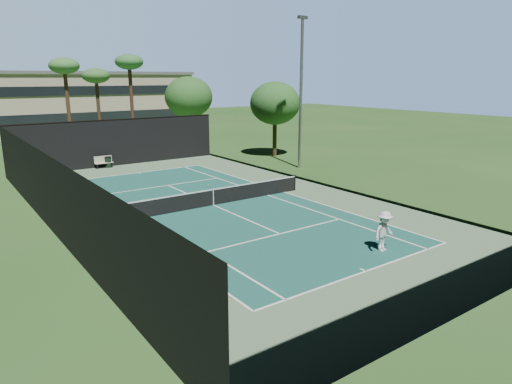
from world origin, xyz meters
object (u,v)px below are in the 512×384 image
at_px(tennis_net, 213,196).
at_px(trash_bin, 108,162).
at_px(tennis_ball_a, 229,300).
at_px(tennis_ball_c, 208,185).
at_px(park_bench, 104,162).
at_px(tennis_ball_b, 143,202).
at_px(tennis_ball_d, 147,200).
at_px(player, 384,231).

distance_m(tennis_net, trash_bin, 15.60).
xyz_separation_m(tennis_ball_a, tennis_ball_c, (8.07, 15.47, 0.01)).
distance_m(tennis_ball_a, tennis_ball_c, 17.45).
bearing_deg(tennis_net, park_bench, 95.86).
bearing_deg(park_bench, tennis_net, -84.14).
height_order(tennis_net, tennis_ball_a, tennis_net).
relative_size(tennis_ball_a, tennis_ball_b, 0.90).
height_order(tennis_ball_c, tennis_ball_d, tennis_ball_c).
bearing_deg(player, tennis_ball_d, 104.68).
height_order(tennis_ball_d, park_bench, park_bench).
bearing_deg(tennis_ball_c, tennis_ball_b, -163.35).
bearing_deg(tennis_ball_b, tennis_ball_c, 16.65).
xyz_separation_m(tennis_ball_d, park_bench, (1.19, 12.20, 0.51)).
relative_size(tennis_ball_b, tennis_ball_d, 0.97).
height_order(tennis_net, tennis_ball_c, tennis_net).
bearing_deg(tennis_ball_b, tennis_ball_d, 39.57).
bearing_deg(tennis_ball_b, player, -68.05).
xyz_separation_m(tennis_ball_b, tennis_ball_c, (5.58, 1.67, 0.00)).
bearing_deg(player, tennis_net, 97.06).
distance_m(tennis_ball_c, park_bench, 11.59).
relative_size(tennis_net, tennis_ball_d, 181.72).
bearing_deg(tennis_net, trash_bin, 94.52).
relative_size(tennis_net, tennis_ball_b, 188.31).
xyz_separation_m(tennis_ball_b, park_bench, (1.62, 12.55, 0.51)).
height_order(tennis_net, trash_bin, tennis_net).
height_order(tennis_ball_a, tennis_ball_b, tennis_ball_b).
distance_m(tennis_ball_b, tennis_ball_c, 5.83).
bearing_deg(tennis_ball_a, tennis_ball_d, 78.35).
height_order(park_bench, trash_bin, park_bench).
distance_m(tennis_net, park_bench, 15.69).
xyz_separation_m(tennis_net, tennis_ball_b, (-3.22, 3.06, -0.52)).
xyz_separation_m(tennis_ball_d, trash_bin, (1.57, 12.14, 0.44)).
bearing_deg(trash_bin, tennis_ball_a, -99.68).
bearing_deg(tennis_ball_c, tennis_ball_d, -165.66).
distance_m(tennis_net, tennis_ball_b, 4.47).
xyz_separation_m(player, tennis_ball_d, (-5.15, 14.19, -0.88)).
bearing_deg(tennis_ball_a, tennis_net, 62.00).
xyz_separation_m(tennis_net, player, (2.36, -10.78, 0.35)).
xyz_separation_m(player, tennis_ball_c, (0.00, 15.51, -0.87)).
bearing_deg(tennis_ball_a, park_bench, 81.14).
distance_m(tennis_ball_a, trash_bin, 26.68).
height_order(tennis_ball_d, trash_bin, trash_bin).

